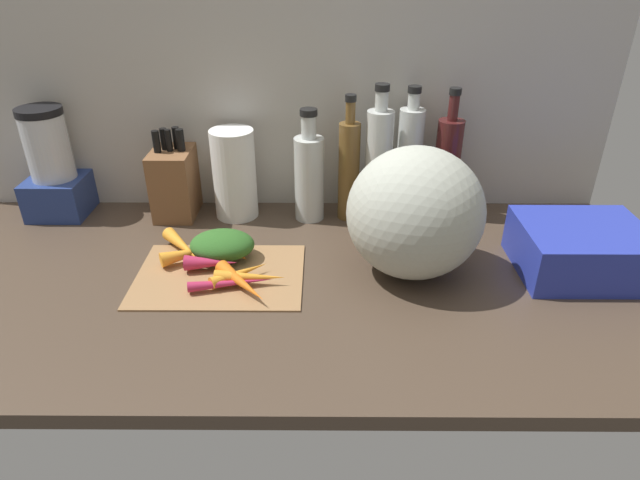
# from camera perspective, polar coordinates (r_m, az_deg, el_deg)

# --- Properties ---
(ground_plane) EXTENTS (1.70, 0.80, 0.03)m
(ground_plane) POSITION_cam_1_polar(r_m,az_deg,el_deg) (1.19, -5.11, -4.30)
(ground_plane) COLOR #47382B
(wall_back) EXTENTS (1.70, 0.03, 0.60)m
(wall_back) POSITION_cam_1_polar(r_m,az_deg,el_deg) (1.42, -4.33, 15.17)
(wall_back) COLOR #BCB7AD
(wall_back) RESTS_ON ground_plane
(cutting_board) EXTENTS (0.36, 0.26, 0.01)m
(cutting_board) POSITION_cam_1_polar(r_m,az_deg,el_deg) (1.20, -10.47, -3.60)
(cutting_board) COLOR #997047
(cutting_board) RESTS_ON ground_plane
(carrot_0) EXTENTS (0.10, 0.09, 0.03)m
(carrot_0) POSITION_cam_1_polar(r_m,az_deg,el_deg) (1.24, -9.36, -1.17)
(carrot_0) COLOR orange
(carrot_0) RESTS_ON cutting_board
(carrot_1) EXTENTS (0.18, 0.05, 0.02)m
(carrot_1) POSITION_cam_1_polar(r_m,az_deg,el_deg) (1.14, -9.31, -4.49)
(carrot_1) COLOR #B2264C
(carrot_1) RESTS_ON cutting_board
(carrot_2) EXTENTS (0.13, 0.09, 0.03)m
(carrot_2) POSITION_cam_1_polar(r_m,az_deg,el_deg) (1.25, -13.58, -1.37)
(carrot_2) COLOR orange
(carrot_2) RESTS_ON cutting_board
(carrot_3) EXTENTS (0.12, 0.10, 0.03)m
(carrot_3) POSITION_cam_1_polar(r_m,az_deg,el_deg) (1.16, -8.45, -3.48)
(carrot_3) COLOR orange
(carrot_3) RESTS_ON cutting_board
(carrot_4) EXTENTS (0.13, 0.14, 0.03)m
(carrot_4) POSITION_cam_1_polar(r_m,az_deg,el_deg) (1.13, -8.25, -4.45)
(carrot_4) COLOR orange
(carrot_4) RESTS_ON cutting_board
(carrot_5) EXTENTS (0.15, 0.03, 0.03)m
(carrot_5) POSITION_cam_1_polar(r_m,az_deg,el_deg) (1.14, -7.38, -3.89)
(carrot_5) COLOR orange
(carrot_5) RESTS_ON cutting_board
(carrot_6) EXTENTS (0.11, 0.04, 0.03)m
(carrot_6) POSITION_cam_1_polar(r_m,az_deg,el_deg) (1.20, -11.37, -2.37)
(carrot_6) COLOR #B2264C
(carrot_6) RESTS_ON cutting_board
(carrot_7) EXTENTS (0.12, 0.14, 0.03)m
(carrot_7) POSITION_cam_1_polar(r_m,az_deg,el_deg) (1.28, -14.14, -0.67)
(carrot_7) COLOR orange
(carrot_7) RESTS_ON cutting_board
(carrot_greens_pile) EXTENTS (0.14, 0.11, 0.06)m
(carrot_greens_pile) POSITION_cam_1_polar(r_m,az_deg,el_deg) (1.24, -10.23, -0.51)
(carrot_greens_pile) COLOR #2D6023
(carrot_greens_pile) RESTS_ON cutting_board
(winter_squash) EXTENTS (0.29, 0.27, 0.28)m
(winter_squash) POSITION_cam_1_polar(r_m,az_deg,el_deg) (1.15, 9.95, 2.79)
(winter_squash) COLOR #B2B7A8
(winter_squash) RESTS_ON ground_plane
(knife_block) EXTENTS (0.10, 0.16, 0.23)m
(knife_block) POSITION_cam_1_polar(r_m,az_deg,el_deg) (1.47, -14.93, 6.08)
(knife_block) COLOR brown
(knife_block) RESTS_ON ground_plane
(blender_appliance) EXTENTS (0.14, 0.14, 0.28)m
(blender_appliance) POSITION_cam_1_polar(r_m,az_deg,el_deg) (1.56, -26.22, 6.64)
(blender_appliance) COLOR navy
(blender_appliance) RESTS_ON ground_plane
(paper_towel_roll) EXTENTS (0.11, 0.11, 0.23)m
(paper_towel_roll) POSITION_cam_1_polar(r_m,az_deg,el_deg) (1.41, -8.98, 6.84)
(paper_towel_roll) COLOR white
(paper_towel_roll) RESTS_ON ground_plane
(bottle_0) EXTENTS (0.08, 0.08, 0.29)m
(bottle_0) POSITION_cam_1_polar(r_m,az_deg,el_deg) (1.38, -1.14, 6.85)
(bottle_0) COLOR silver
(bottle_0) RESTS_ON ground_plane
(bottle_1) EXTENTS (0.05, 0.05, 0.32)m
(bottle_1) POSITION_cam_1_polar(r_m,az_deg,el_deg) (1.38, 3.05, 7.48)
(bottle_1) COLOR brown
(bottle_1) RESTS_ON ground_plane
(bottle_2) EXTENTS (0.07, 0.07, 0.35)m
(bottle_2) POSITION_cam_1_polar(r_m,az_deg,el_deg) (1.37, 6.13, 7.93)
(bottle_2) COLOR silver
(bottle_2) RESTS_ON ground_plane
(bottle_3) EXTENTS (0.06, 0.06, 0.33)m
(bottle_3) POSITION_cam_1_polar(r_m,az_deg,el_deg) (1.41, 9.32, 8.22)
(bottle_3) COLOR silver
(bottle_3) RESTS_ON ground_plane
(bottle_4) EXTENTS (0.07, 0.07, 0.33)m
(bottle_4) POSITION_cam_1_polar(r_m,az_deg,el_deg) (1.43, 13.15, 7.54)
(bottle_4) COLOR #471919
(bottle_4) RESTS_ON ground_plane
(dish_rack) EXTENTS (0.26, 0.22, 0.11)m
(dish_rack) POSITION_cam_1_polar(r_m,az_deg,el_deg) (1.30, 25.68, -0.88)
(dish_rack) COLOR #2838AD
(dish_rack) RESTS_ON ground_plane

